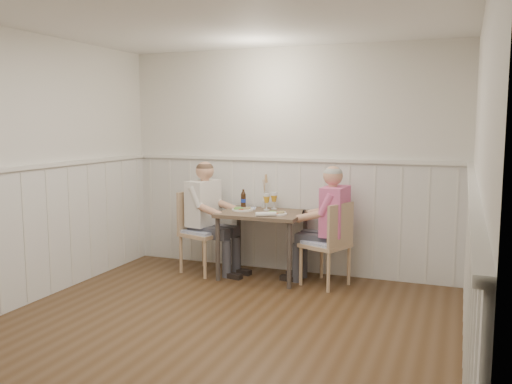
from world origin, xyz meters
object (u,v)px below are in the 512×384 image
(chair_right, at_px, (330,241))
(beer_bottle, at_px, (243,199))
(dining_table, at_px, (262,221))
(grass_vase, at_px, (264,192))
(man_in_pink, at_px, (331,234))
(diner_cream, at_px, (206,225))
(chair_left, at_px, (200,228))

(chair_right, xyz_separation_m, beer_bottle, (-1.10, 0.28, 0.35))
(dining_table, xyz_separation_m, chair_right, (0.78, -0.06, -0.16))
(grass_vase, bearing_deg, man_in_pink, -16.95)
(beer_bottle, bearing_deg, dining_table, -34.18)
(man_in_pink, relative_size, grass_vase, 3.13)
(man_in_pink, xyz_separation_m, diner_cream, (-1.48, -0.03, 0.00))
(man_in_pink, distance_m, grass_vase, 0.99)
(chair_left, distance_m, beer_bottle, 0.61)
(dining_table, height_order, man_in_pink, man_in_pink)
(dining_table, distance_m, diner_cream, 0.71)
(man_in_pink, bearing_deg, grass_vase, 163.05)
(chair_right, relative_size, grass_vase, 2.17)
(chair_right, bearing_deg, grass_vase, 157.65)
(man_in_pink, bearing_deg, dining_table, -177.26)
(chair_left, bearing_deg, diner_cream, 29.63)
(chair_left, distance_m, man_in_pink, 1.54)
(diner_cream, relative_size, beer_bottle, 6.05)
(chair_right, bearing_deg, chair_left, 178.78)
(man_in_pink, bearing_deg, chair_right, -84.60)
(chair_right, height_order, man_in_pink, man_in_pink)
(beer_bottle, xyz_separation_m, grass_vase, (0.22, 0.09, 0.09))
(chair_left, distance_m, grass_vase, 0.86)
(man_in_pink, xyz_separation_m, beer_bottle, (-1.10, 0.18, 0.30))
(man_in_pink, distance_m, diner_cream, 1.48)
(dining_table, xyz_separation_m, grass_vase, (-0.10, 0.30, 0.29))
(chair_right, height_order, grass_vase, grass_vase)
(diner_cream, relative_size, grass_vase, 3.16)
(dining_table, bearing_deg, man_in_pink, 2.74)
(man_in_pink, relative_size, beer_bottle, 6.01)
(chair_left, relative_size, man_in_pink, 0.72)
(grass_vase, bearing_deg, diner_cream, -154.14)
(dining_table, distance_m, beer_bottle, 0.43)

